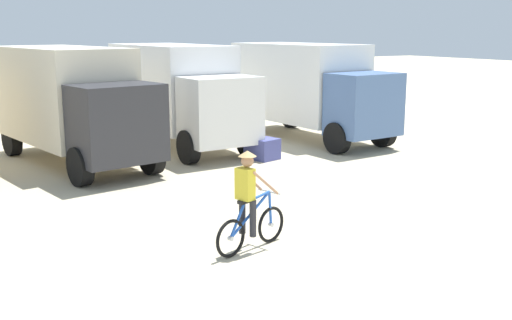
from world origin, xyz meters
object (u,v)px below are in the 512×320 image
at_px(box_truck_cream_rv, 71,99).
at_px(box_truck_avon_van, 178,90).
at_px(box_truck_white_box, 308,86).
at_px(supply_crate, 262,149).
at_px(cyclist_orange_shirt, 249,205).

relative_size(box_truck_cream_rv, box_truck_avon_van, 1.03).
relative_size(box_truck_white_box, supply_crate, 7.74).
distance_m(cyclist_orange_shirt, supply_crate, 7.90).
height_order(box_truck_cream_rv, box_truck_avon_van, same).
xyz_separation_m(box_truck_cream_rv, cyclist_orange_shirt, (0.67, -8.98, -1.03)).
distance_m(box_truck_cream_rv, cyclist_orange_shirt, 9.06).
bearing_deg(box_truck_avon_van, supply_crate, -69.06).
relative_size(box_truck_avon_van, supply_crate, 7.66).
xyz_separation_m(cyclist_orange_shirt, supply_crate, (4.36, 6.57, -0.53)).
bearing_deg(cyclist_orange_shirt, box_truck_avon_van, 72.51).
distance_m(box_truck_cream_rv, supply_crate, 5.79).
height_order(box_truck_white_box, supply_crate, box_truck_white_box).
bearing_deg(box_truck_avon_van, box_truck_white_box, -12.90).
bearing_deg(box_truck_white_box, cyclist_orange_shirt, -130.99).
xyz_separation_m(box_truck_white_box, cyclist_orange_shirt, (-7.65, -8.80, -1.03)).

